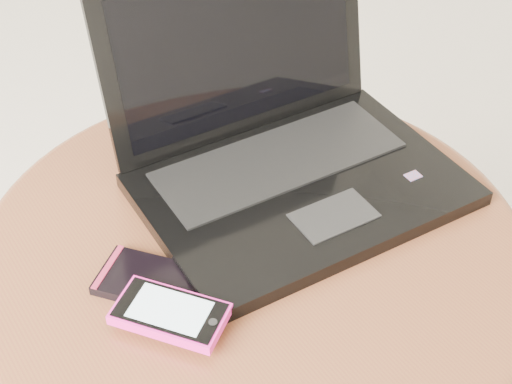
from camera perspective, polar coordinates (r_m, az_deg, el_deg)
table at (r=0.94m, az=-0.22°, el=-8.14°), size 0.63×0.63×0.50m
laptop at (r=0.91m, az=1.97°, el=3.36°), size 0.38×0.32×0.24m
phone_black at (r=0.81m, az=-7.33°, el=-6.71°), size 0.13×0.14×0.01m
phone_pink at (r=0.77m, az=-6.39°, el=-8.96°), size 0.11×0.12×0.01m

